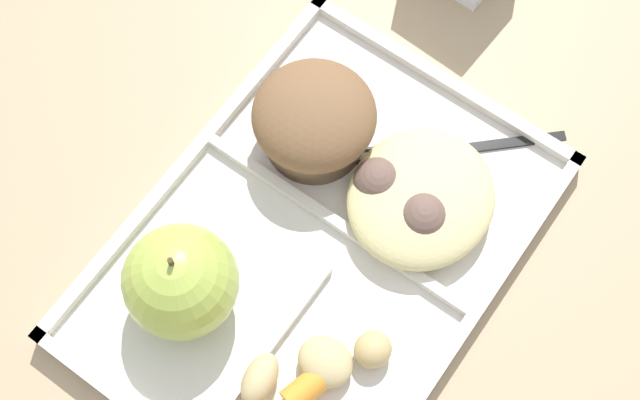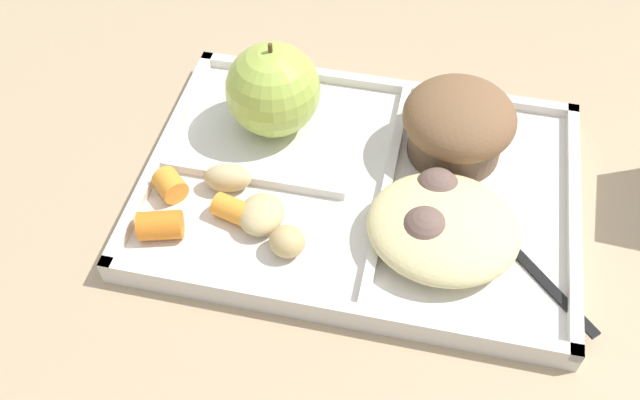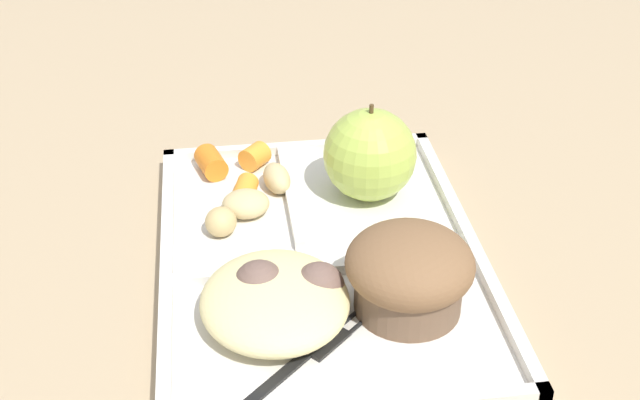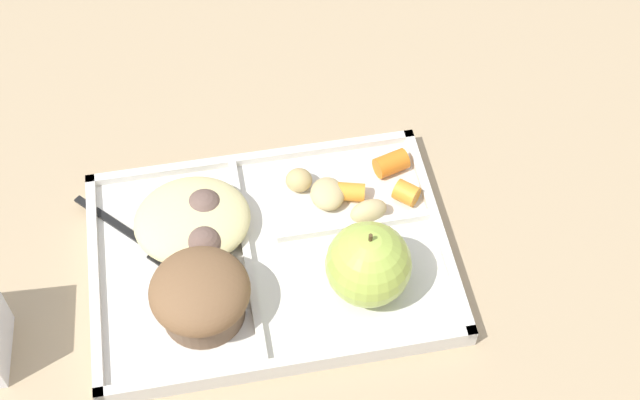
{
  "view_description": "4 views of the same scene",
  "coord_description": "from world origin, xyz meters",
  "px_view_note": "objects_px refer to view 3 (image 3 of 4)",
  "views": [
    {
      "loc": [
        -0.17,
        -0.12,
        0.63
      ],
      "look_at": [
        0.01,
        0.01,
        0.06
      ],
      "focal_mm": 50.62,
      "sensor_mm": 36.0,
      "label": 1
    },
    {
      "loc": [
        0.05,
        -0.37,
        0.44
      ],
      "look_at": [
        -0.02,
        -0.04,
        0.03
      ],
      "focal_mm": 39.96,
      "sensor_mm": 36.0,
      "label": 2
    },
    {
      "loc": [
        0.53,
        -0.07,
        0.41
      ],
      "look_at": [
        -0.01,
        0.0,
        0.06
      ],
      "focal_mm": 48.72,
      "sensor_mm": 36.0,
      "label": 3
    },
    {
      "loc": [
        0.04,
        0.47,
        0.73
      ],
      "look_at": [
        -0.05,
        -0.02,
        0.07
      ],
      "focal_mm": 50.43,
      "sensor_mm": 36.0,
      "label": 4
    }
  ],
  "objects_px": {
    "green_apple": "(370,155)",
    "bran_muffin": "(409,272)",
    "lunch_tray": "(321,262)",
    "plastic_fork": "(299,361)"
  },
  "relations": [
    {
      "from": "lunch_tray",
      "to": "bran_muffin",
      "type": "bearing_deg",
      "value": 37.25
    },
    {
      "from": "bran_muffin",
      "to": "plastic_fork",
      "type": "relative_size",
      "value": 0.7
    },
    {
      "from": "lunch_tray",
      "to": "plastic_fork",
      "type": "xyz_separation_m",
      "value": [
        0.11,
        -0.03,
        0.01
      ]
    },
    {
      "from": "green_apple",
      "to": "lunch_tray",
      "type": "bearing_deg",
      "value": -32.19
    },
    {
      "from": "green_apple",
      "to": "bran_muffin",
      "type": "xyz_separation_m",
      "value": [
        0.15,
        -0.0,
        -0.01
      ]
    },
    {
      "from": "green_apple",
      "to": "plastic_fork",
      "type": "distance_m",
      "value": 0.22
    },
    {
      "from": "green_apple",
      "to": "bran_muffin",
      "type": "distance_m",
      "value": 0.15
    },
    {
      "from": "lunch_tray",
      "to": "plastic_fork",
      "type": "bearing_deg",
      "value": -14.92
    },
    {
      "from": "lunch_tray",
      "to": "bran_muffin",
      "type": "height_order",
      "value": "bran_muffin"
    },
    {
      "from": "lunch_tray",
      "to": "plastic_fork",
      "type": "relative_size",
      "value": 2.65
    }
  ]
}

